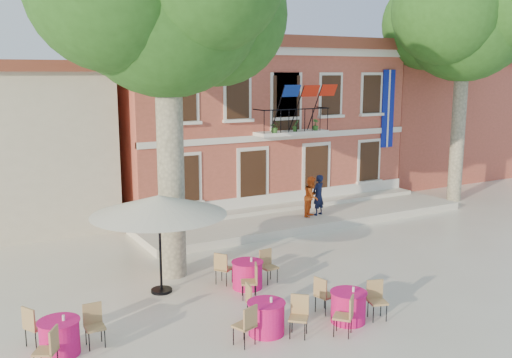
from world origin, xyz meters
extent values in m
plane|color=beige|center=(0.00, 0.00, 0.00)|extent=(90.00, 90.00, 0.00)
cube|color=#C15545|center=(2.00, 10.00, 3.50)|extent=(13.00, 8.00, 7.00)
cube|color=brown|center=(2.00, 10.00, 7.25)|extent=(13.50, 8.50, 0.50)
cube|color=silver|center=(2.00, 6.05, 6.85)|extent=(13.30, 0.35, 0.35)
cube|color=silver|center=(2.00, 5.55, 3.50)|extent=(3.20, 0.90, 0.15)
cube|color=black|center=(2.00, 5.15, 4.50)|extent=(3.20, 0.04, 0.04)
cube|color=#0D1C99|center=(7.60, 5.94, 4.30)|extent=(0.70, 0.05, 3.60)
cube|color=navy|center=(1.10, 4.80, 5.25)|extent=(0.76, 0.27, 0.47)
cube|color=red|center=(2.00, 4.80, 5.25)|extent=(0.76, 0.29, 0.47)
cube|color=red|center=(2.90, 4.80, 5.25)|extent=(0.76, 0.27, 0.47)
imported|color=#26591E|center=(1.00, 5.25, 3.82)|extent=(0.43, 0.37, 0.48)
imported|color=#26591E|center=(2.00, 5.25, 3.82)|extent=(0.26, 0.21, 0.48)
imported|color=#26591E|center=(3.00, 5.25, 3.82)|extent=(0.27, 0.27, 0.48)
cube|color=#C15545|center=(14.00, 11.00, 3.00)|extent=(9.00, 9.00, 6.00)
cube|color=brown|center=(14.00, 11.00, 6.20)|extent=(9.40, 9.40, 0.40)
cube|color=silver|center=(2.00, 4.40, 0.15)|extent=(14.00, 3.40, 0.30)
cylinder|color=#A59E84|center=(-5.07, 1.02, 3.41)|extent=(0.77, 0.77, 6.81)
cylinder|color=#A59E84|center=(10.25, 4.07, 3.60)|extent=(0.64, 0.64, 7.19)
sphere|color=#235119|center=(10.25, 4.07, 8.43)|extent=(5.75, 5.75, 5.75)
cylinder|color=black|center=(-5.85, -0.08, 0.04)|extent=(0.58, 0.58, 0.08)
cylinder|color=black|center=(-5.85, -0.08, 1.21)|extent=(0.07, 0.07, 2.42)
cone|color=silver|center=(-5.85, -0.08, 2.47)|extent=(3.68, 3.68, 0.53)
imported|color=black|center=(2.28, 3.94, 1.12)|extent=(0.69, 0.56, 1.65)
imported|color=#ED5B1B|center=(1.91, 3.89, 1.11)|extent=(0.99, 0.96, 1.61)
cylinder|color=#D61473|center=(-4.62, -3.71, 0.38)|extent=(0.84, 0.84, 0.75)
cylinder|color=#D61473|center=(-4.62, -3.71, 0.76)|extent=(0.90, 0.90, 0.02)
cube|color=#A58C52|center=(-4.48, -2.97, 0.47)|extent=(0.49, 0.49, 0.95)
cube|color=#A58C52|center=(-5.33, -3.95, 0.47)|extent=(0.53, 0.53, 0.95)
cube|color=#A58C52|center=(-4.06, -4.20, 0.47)|extent=(0.59, 0.59, 0.95)
cylinder|color=#D61473|center=(-2.56, -4.14, 0.38)|extent=(0.84, 0.84, 0.75)
cylinder|color=#D61473|center=(-2.56, -4.14, 0.76)|extent=(0.90, 0.90, 0.02)
cube|color=#A58C52|center=(-2.72, -3.40, 0.47)|extent=(0.50, 0.50, 0.95)
cube|color=#A58C52|center=(-3.12, -4.64, 0.47)|extent=(0.59, 0.59, 0.95)
cube|color=#A58C52|center=(-1.85, -4.37, 0.47)|extent=(0.53, 0.53, 0.95)
cylinder|color=#D61473|center=(-8.98, -2.39, 0.38)|extent=(0.84, 0.84, 0.75)
cylinder|color=#D61473|center=(-8.98, -2.39, 0.76)|extent=(0.90, 0.90, 0.02)
cube|color=#A58C52|center=(-8.23, -2.41, 0.47)|extent=(0.43, 0.43, 0.95)
cube|color=#A58C52|center=(-9.34, -1.73, 0.47)|extent=(0.57, 0.57, 0.95)
cube|color=#A58C52|center=(-9.37, -3.03, 0.47)|extent=(0.58, 0.58, 0.95)
cylinder|color=#D61473|center=(-3.64, -0.98, 0.38)|extent=(0.84, 0.84, 0.75)
cylinder|color=#D61473|center=(-3.64, -0.98, 0.76)|extent=(0.90, 0.90, 0.02)
cube|color=#A58C52|center=(-4.07, -0.36, 0.47)|extent=(0.58, 0.58, 0.95)
cube|color=#A58C52|center=(-3.96, -1.65, 0.47)|extent=(0.56, 0.56, 0.95)
cube|color=#A58C52|center=(-2.89, -0.91, 0.47)|extent=(0.45, 0.45, 0.95)
camera|label=1|loc=(-10.88, -14.37, 5.97)|focal=40.00mm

